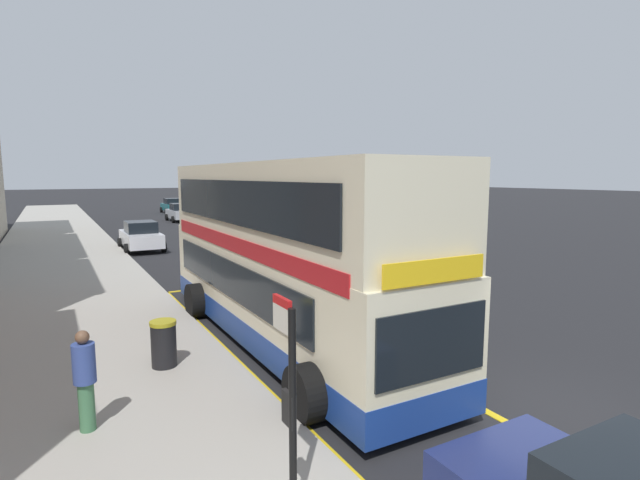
% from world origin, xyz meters
% --- Properties ---
extents(ground_plane, '(260.00, 260.00, 0.00)m').
position_xyz_m(ground_plane, '(0.00, 32.00, 0.00)').
color(ground_plane, black).
extents(pavement_near, '(6.00, 76.00, 0.14)m').
position_xyz_m(pavement_near, '(-7.00, 32.00, 0.07)').
color(pavement_near, '#A39E93').
rests_on(pavement_near, ground).
extents(double_decker_bus, '(3.14, 10.98, 4.40)m').
position_xyz_m(double_decker_bus, '(-2.46, 5.67, 2.06)').
color(double_decker_bus, beige).
rests_on(double_decker_bus, ground).
extents(bus_bay_markings, '(3.20, 13.21, 0.01)m').
position_xyz_m(bus_bay_markings, '(-2.40, 5.67, 0.01)').
color(bus_bay_markings, gold).
rests_on(bus_bay_markings, ground).
extents(bus_stop_sign, '(0.09, 0.51, 2.59)m').
position_xyz_m(bus_stop_sign, '(-5.09, -0.33, 1.68)').
color(bus_stop_sign, black).
rests_on(bus_stop_sign, pavement_near).
extents(parked_car_white_far, '(2.09, 4.20, 1.62)m').
position_xyz_m(parked_car_white_far, '(-3.04, 22.89, 0.80)').
color(parked_car_white_far, silver).
rests_on(parked_car_white_far, ground).
extents(parked_car_teal_across, '(2.09, 4.20, 1.62)m').
position_xyz_m(parked_car_teal_across, '(4.52, 49.69, 0.80)').
color(parked_car_teal_across, '#196066').
rests_on(parked_car_teal_across, ground).
extents(parked_car_silver_kerbside, '(2.09, 4.20, 1.62)m').
position_xyz_m(parked_car_silver_kerbside, '(2.95, 39.31, 0.80)').
color(parked_car_silver_kerbside, '#B2B5BA').
rests_on(parked_car_silver_kerbside, ground).
extents(pedestrian_waiting_near_sign, '(0.34, 0.34, 1.62)m').
position_xyz_m(pedestrian_waiting_near_sign, '(-7.04, 2.94, 1.01)').
color(pedestrian_waiting_near_sign, '#3F724C').
rests_on(pedestrian_waiting_near_sign, pavement_near).
extents(litter_bin, '(0.54, 0.54, 0.98)m').
position_xyz_m(litter_bin, '(-5.45, 5.02, 0.63)').
color(litter_bin, black).
rests_on(litter_bin, pavement_near).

